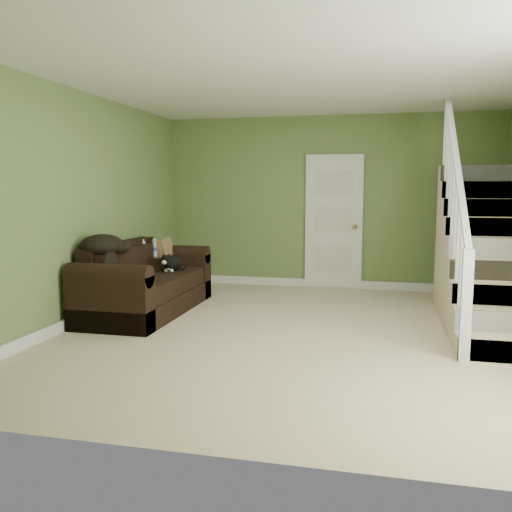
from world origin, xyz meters
The scene contains 15 objects.
floor centered at (0.00, 0.00, 0.00)m, with size 5.00×5.50×0.01m, color #C2AB8C.
ceiling centered at (0.00, 0.00, 2.60)m, with size 5.00×5.50×0.01m, color white.
wall_back centered at (0.00, 2.75, 1.30)m, with size 5.00×0.04×2.60m, color olive.
wall_front centered at (0.00, -2.75, 1.30)m, with size 5.00×0.04×2.60m, color olive.
wall_left centered at (-2.50, 0.00, 1.30)m, with size 0.04×5.50×2.60m, color olive.
baseboard_back centered at (0.00, 2.72, 0.06)m, with size 5.00×0.04×0.12m, color white.
baseboard_left centered at (-2.47, 0.00, 0.06)m, with size 0.04×5.50×0.12m, color white.
door centered at (0.10, 2.71, 1.01)m, with size 0.86×0.12×2.02m.
staircase centered at (1.99, 0.97, 0.64)m, with size 1.00×2.51×2.82m.
sofa centered at (-2.02, 0.54, 0.33)m, with size 0.93×2.16×0.85m.
side_table centered at (-2.17, 1.09, 0.32)m, with size 0.60×0.60×0.85m.
cat centered at (-1.80, 0.92, 0.56)m, with size 0.25×0.53×0.26m.
banana centered at (-1.94, 0.33, 0.49)m, with size 0.05×0.19×0.05m, color gold.
throw_pillow centered at (-2.02, 1.26, 0.65)m, with size 0.10×0.40×0.40m, color #4F371F.
throw_blanket centered at (-2.26, -0.03, 0.88)m, with size 0.44×0.59×0.24m, color black.
Camera 1 is at (0.82, -5.54, 1.52)m, focal length 38.00 mm.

